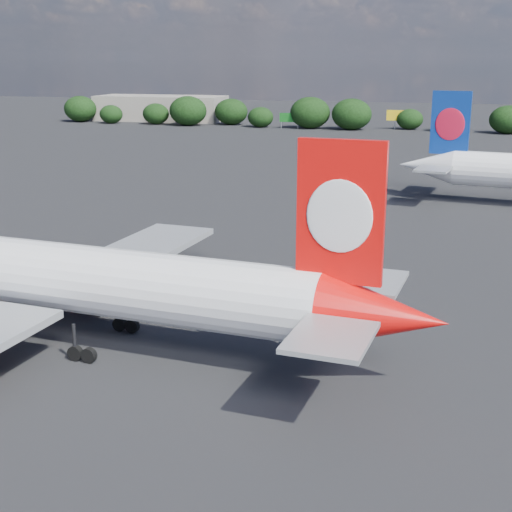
# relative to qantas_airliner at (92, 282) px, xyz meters

# --- Properties ---
(ground) EXTENTS (500.00, 500.00, 0.00)m
(ground) POSITION_rel_qantas_airliner_xyz_m (-3.44, 46.80, -4.79)
(ground) COLOR black
(ground) RESTS_ON ground
(qantas_airliner) EXTENTS (48.21, 45.88, 15.72)m
(qantas_airliner) POSITION_rel_qantas_airliner_xyz_m (0.00, 0.00, 0.00)
(qantas_airliner) COLOR white
(qantas_airliner) RESTS_ON ground
(terminal_building) EXTENTS (42.00, 16.00, 8.00)m
(terminal_building) POSITION_rel_qantas_airliner_xyz_m (-68.44, 178.80, -0.79)
(terminal_building) COLOR gray
(terminal_building) RESTS_ON ground
(highway_sign) EXTENTS (6.00, 0.30, 4.50)m
(highway_sign) POSITION_rel_qantas_airliner_xyz_m (-21.44, 162.80, -1.66)
(highway_sign) COLOR #13611A
(highway_sign) RESTS_ON ground
(billboard_yellow) EXTENTS (5.00, 0.30, 5.50)m
(billboard_yellow) POSITION_rel_qantas_airliner_xyz_m (8.56, 168.80, -0.92)
(billboard_yellow) COLOR yellow
(billboard_yellow) RESTS_ON ground
(horizon_treeline) EXTENTS (202.86, 15.58, 9.13)m
(horizon_treeline) POSITION_rel_qantas_airliner_xyz_m (2.29, 165.76, -0.86)
(horizon_treeline) COLOR black
(horizon_treeline) RESTS_ON ground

